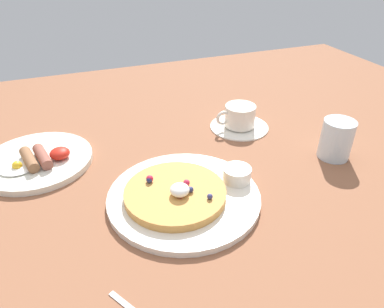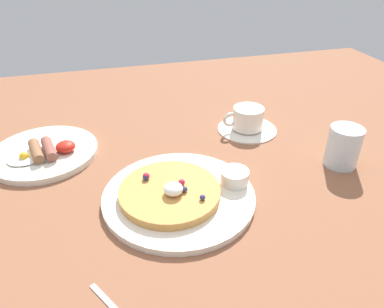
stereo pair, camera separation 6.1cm
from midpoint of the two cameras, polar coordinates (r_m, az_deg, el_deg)
ground_plane at (r=72.88cm, az=-4.60°, el=-5.64°), size 190.76×150.09×3.00cm
pancake_plate at (r=67.41cm, az=-3.95°, el=-6.93°), size 28.64×28.64×1.25cm
pancake_with_berries at (r=65.90cm, az=-5.36°, el=-6.36°), size 18.85×18.85×3.70cm
syrup_ramekin at (r=69.78cm, az=4.74°, el=-3.30°), size 5.54×5.54×2.80cm
breakfast_plate at (r=85.51cm, az=-25.49°, el=-1.02°), size 23.53×23.53×1.37cm
fried_breakfast at (r=82.72cm, az=-25.40°, el=-0.75°), size 14.29×8.76×2.52cm
coffee_saucer at (r=92.29cm, az=5.69°, el=4.41°), size 14.90×14.90×0.67cm
coffee_cup at (r=90.81cm, az=5.70°, el=6.14°), size 10.59×7.67×5.39cm
water_glass at (r=82.77cm, az=20.20°, el=2.18°), size 6.89×6.89×8.81cm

